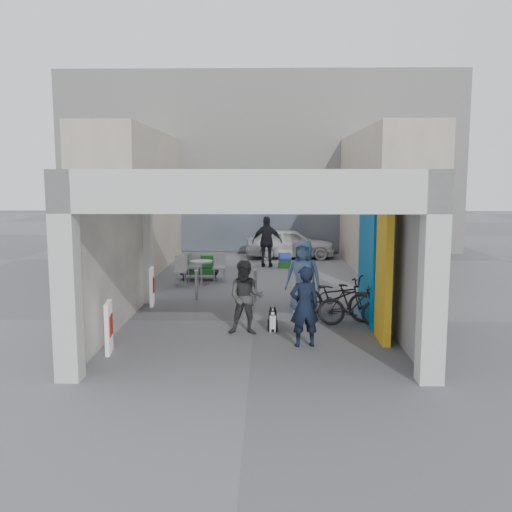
{
  "coord_description": "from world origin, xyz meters",
  "views": [
    {
      "loc": [
        0.31,
        -13.15,
        3.37
      ],
      "look_at": [
        0.03,
        1.0,
        1.42
      ],
      "focal_mm": 40.0,
      "sensor_mm": 36.0,
      "label": 1
    }
  ],
  "objects_px": {
    "produce_stand": "(200,270)",
    "man_elderly": "(303,276)",
    "white_van": "(290,243)",
    "bicycle_front": "(335,297)",
    "man_crates": "(267,242)",
    "bicycle_rear": "(353,305)",
    "cafe_set": "(199,273)",
    "man_back_turned": "(246,298)",
    "border_collie": "(273,321)",
    "man_with_dog": "(304,306)"
  },
  "relations": [
    {
      "from": "man_crates",
      "to": "bicycle_rear",
      "type": "height_order",
      "value": "man_crates"
    },
    {
      "from": "man_with_dog",
      "to": "bicycle_front",
      "type": "relative_size",
      "value": 0.8
    },
    {
      "from": "bicycle_front",
      "to": "man_elderly",
      "type": "bearing_deg",
      "value": 78.05
    },
    {
      "from": "cafe_set",
      "to": "man_crates",
      "type": "distance_m",
      "value": 4.1
    },
    {
      "from": "man_elderly",
      "to": "man_crates",
      "type": "bearing_deg",
      "value": 111.84
    },
    {
      "from": "border_collie",
      "to": "bicycle_rear",
      "type": "bearing_deg",
      "value": 11.93
    },
    {
      "from": "border_collie",
      "to": "bicycle_rear",
      "type": "xyz_separation_m",
      "value": [
        1.84,
        0.46,
        0.26
      ]
    },
    {
      "from": "cafe_set",
      "to": "bicycle_front",
      "type": "xyz_separation_m",
      "value": [
        3.84,
        -4.54,
        0.21
      ]
    },
    {
      "from": "man_elderly",
      "to": "produce_stand",
      "type": "bearing_deg",
      "value": 139.23
    },
    {
      "from": "man_elderly",
      "to": "bicycle_rear",
      "type": "relative_size",
      "value": 1.13
    },
    {
      "from": "cafe_set",
      "to": "produce_stand",
      "type": "relative_size",
      "value": 1.26
    },
    {
      "from": "man_with_dog",
      "to": "man_crates",
      "type": "bearing_deg",
      "value": -95.88
    },
    {
      "from": "man_elderly",
      "to": "man_crates",
      "type": "xyz_separation_m",
      "value": [
        -0.91,
        7.32,
        0.05
      ]
    },
    {
      "from": "man_back_turned",
      "to": "white_van",
      "type": "xyz_separation_m",
      "value": [
        1.42,
        11.69,
        -0.17
      ]
    },
    {
      "from": "produce_stand",
      "to": "bicycle_rear",
      "type": "bearing_deg",
      "value": -78.41
    },
    {
      "from": "bicycle_rear",
      "to": "white_van",
      "type": "xyz_separation_m",
      "value": [
        -1.0,
        11.0,
        0.15
      ]
    },
    {
      "from": "border_collie",
      "to": "bicycle_rear",
      "type": "relative_size",
      "value": 0.36
    },
    {
      "from": "man_with_dog",
      "to": "man_elderly",
      "type": "xyz_separation_m",
      "value": [
        0.16,
        2.9,
        0.1
      ]
    },
    {
      "from": "bicycle_rear",
      "to": "white_van",
      "type": "height_order",
      "value": "white_van"
    },
    {
      "from": "man_crates",
      "to": "bicycle_rear",
      "type": "bearing_deg",
      "value": 109.29
    },
    {
      "from": "man_back_turned",
      "to": "man_crates",
      "type": "distance_m",
      "value": 9.35
    },
    {
      "from": "bicycle_front",
      "to": "bicycle_rear",
      "type": "bearing_deg",
      "value": -127.05
    },
    {
      "from": "border_collie",
      "to": "man_crates",
      "type": "relative_size",
      "value": 0.3
    },
    {
      "from": "man_crates",
      "to": "bicycle_front",
      "type": "relative_size",
      "value": 0.94
    },
    {
      "from": "border_collie",
      "to": "man_back_turned",
      "type": "distance_m",
      "value": 0.85
    },
    {
      "from": "produce_stand",
      "to": "bicycle_front",
      "type": "bearing_deg",
      "value": -77.14
    },
    {
      "from": "white_van",
      "to": "bicycle_front",
      "type": "bearing_deg",
      "value": -178.47
    },
    {
      "from": "cafe_set",
      "to": "produce_stand",
      "type": "distance_m",
      "value": 0.68
    },
    {
      "from": "man_elderly",
      "to": "bicycle_rear",
      "type": "height_order",
      "value": "man_elderly"
    },
    {
      "from": "border_collie",
      "to": "man_crates",
      "type": "xyz_separation_m",
      "value": [
        -0.13,
        9.11,
        0.73
      ]
    },
    {
      "from": "man_with_dog",
      "to": "white_van",
      "type": "bearing_deg",
      "value": -101.06
    },
    {
      "from": "man_with_dog",
      "to": "white_van",
      "type": "relative_size",
      "value": 0.44
    },
    {
      "from": "border_collie",
      "to": "man_with_dog",
      "type": "height_order",
      "value": "man_with_dog"
    },
    {
      "from": "produce_stand",
      "to": "man_elderly",
      "type": "bearing_deg",
      "value": -79.39
    },
    {
      "from": "man_back_turned",
      "to": "man_crates",
      "type": "xyz_separation_m",
      "value": [
        0.45,
        9.34,
        0.16
      ]
    },
    {
      "from": "man_back_turned",
      "to": "man_elderly",
      "type": "height_order",
      "value": "man_elderly"
    },
    {
      "from": "man_back_turned",
      "to": "white_van",
      "type": "relative_size",
      "value": 0.43
    },
    {
      "from": "cafe_set",
      "to": "man_elderly",
      "type": "distance_m",
      "value": 5.03
    },
    {
      "from": "cafe_set",
      "to": "bicycle_rear",
      "type": "bearing_deg",
      "value": -51.57
    },
    {
      "from": "cafe_set",
      "to": "man_back_turned",
      "type": "relative_size",
      "value": 0.95
    },
    {
      "from": "cafe_set",
      "to": "border_collie",
      "type": "height_order",
      "value": "cafe_set"
    },
    {
      "from": "border_collie",
      "to": "man_with_dog",
      "type": "xyz_separation_m",
      "value": [
        0.62,
        -1.11,
        0.59
      ]
    },
    {
      "from": "border_collie",
      "to": "man_with_dog",
      "type": "relative_size",
      "value": 0.35
    },
    {
      "from": "produce_stand",
      "to": "man_back_turned",
      "type": "relative_size",
      "value": 0.76
    },
    {
      "from": "man_elderly",
      "to": "bicycle_rear",
      "type": "bearing_deg",
      "value": -36.6
    },
    {
      "from": "man_elderly",
      "to": "white_van",
      "type": "height_order",
      "value": "man_elderly"
    },
    {
      "from": "cafe_set",
      "to": "man_with_dog",
      "type": "distance_m",
      "value": 7.44
    },
    {
      "from": "man_elderly",
      "to": "cafe_set",
      "type": "bearing_deg",
      "value": 143.17
    },
    {
      "from": "man_back_turned",
      "to": "man_with_dog",
      "type": "bearing_deg",
      "value": -33.78
    },
    {
      "from": "man_with_dog",
      "to": "man_crates",
      "type": "height_order",
      "value": "man_crates"
    }
  ]
}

